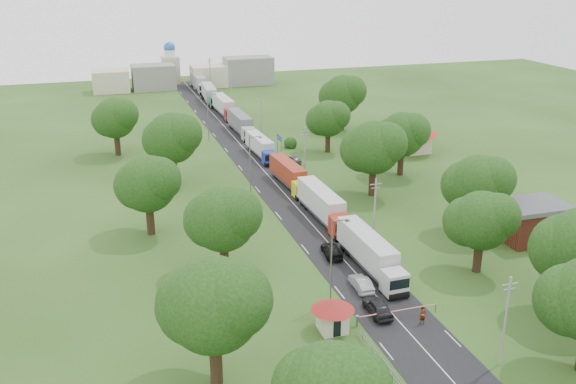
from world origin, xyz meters
name	(u,v)px	position (x,y,z in m)	size (l,w,h in m)	color
ground	(316,229)	(0.00, 0.00, 0.00)	(260.00, 260.00, 0.00)	#264115
road	(275,183)	(0.00, 20.00, 0.00)	(8.00, 200.00, 0.04)	black
boom_barrier	(385,314)	(-1.36, -25.00, 0.89)	(9.22, 0.35, 1.18)	slate
guard_booth	(333,311)	(-7.20, -25.00, 2.16)	(4.40, 4.40, 3.45)	beige
info_sign	(279,141)	(5.20, 35.00, 3.00)	(0.12, 3.10, 4.10)	slate
pole_0	(505,320)	(5.50, -35.00, 4.68)	(1.60, 0.24, 9.00)	gray
pole_1	(375,211)	(5.50, -7.00, 4.68)	(1.60, 0.24, 9.00)	gray
pole_2	(305,152)	(5.50, 21.00, 4.68)	(1.60, 0.24, 9.00)	gray
pole_3	(261,116)	(5.50, 49.00, 4.68)	(1.60, 0.24, 9.00)	gray
pole_4	(232,91)	(5.50, 77.00, 4.68)	(1.60, 0.24, 9.00)	gray
pole_5	(210,73)	(5.50, 105.00, 4.68)	(1.60, 0.24, 9.00)	gray
lamp_0	(333,257)	(-5.35, -20.00, 5.55)	(2.03, 0.22, 10.00)	slate
lamp_1	(251,163)	(-5.35, 15.00, 5.55)	(2.03, 0.22, 10.00)	slate
lamp_2	(209,114)	(-5.35, 50.00, 5.55)	(2.03, 0.22, 10.00)	slate
tree_2	(481,220)	(13.99, -17.86, 6.60)	(8.00, 8.00, 10.10)	#382616
tree_3	(478,183)	(19.99, -7.84, 7.22)	(8.80, 8.80, 11.07)	#382616
tree_4	(373,147)	(12.99, 10.17, 7.85)	(9.60, 9.60, 12.05)	#382616
tree_5	(402,134)	(21.99, 18.16, 7.22)	(8.80, 8.80, 11.07)	#382616
tree_6	(328,118)	(14.99, 35.14, 6.60)	(8.00, 8.00, 10.10)	#382616
tree_7	(342,94)	(23.99, 50.17, 7.85)	(9.60, 9.60, 12.05)	#382616
tree_9	(213,304)	(-20.01, -29.83, 7.85)	(9.60, 9.60, 12.05)	#382616
tree_10	(222,218)	(-15.01, -9.84, 7.22)	(8.80, 8.80, 11.07)	#382616
tree_11	(147,183)	(-22.01, 5.16, 7.22)	(8.80, 8.80, 11.07)	#382616
tree_12	(172,138)	(-16.01, 25.17, 7.85)	(9.60, 9.60, 12.05)	#382616
tree_13	(115,118)	(-24.01, 45.16, 7.22)	(8.80, 8.80, 11.07)	#382616
house_brick	(532,221)	(26.00, -12.00, 2.65)	(8.60, 6.60, 5.20)	maroon
house_cream	(410,134)	(30.00, 30.00, 3.64)	(10.08, 10.08, 5.80)	beige
distant_town	(191,75)	(0.68, 110.00, 3.49)	(52.00, 8.00, 8.00)	gray
church	(170,65)	(-4.00, 118.00, 5.39)	(5.00, 5.00, 12.30)	beige
truck_0	(370,253)	(1.93, -13.78, 2.24)	(2.84, 15.28, 4.23)	silver
truck_1	(323,205)	(2.08, 2.74, 2.27)	(2.99, 15.48, 4.28)	red
truck_2	(289,174)	(1.84, 18.02, 2.06)	(3.09, 14.04, 3.88)	yellow
truck_3	(261,147)	(1.76, 35.72, 1.98)	(2.89, 13.53, 3.74)	#1A349C
truck_4	(241,123)	(2.18, 53.56, 2.23)	(2.89, 15.19, 4.21)	#B5B5B5
truck_5	(224,106)	(2.38, 71.36, 2.25)	(2.98, 15.32, 4.24)	maroon
truck_6	(210,94)	(1.83, 86.82, 2.27)	(3.46, 15.47, 4.27)	#2A7044
truck_7	(199,82)	(2.06, 104.66, 2.26)	(2.74, 15.38, 4.26)	#A8A8A8
car_lane_front	(378,307)	(-1.53, -23.50, 0.83)	(1.95, 4.85, 1.65)	black
car_lane_mid	(361,283)	(-1.00, -18.00, 0.74)	(1.57, 4.50, 1.48)	#9FA3A7
car_lane_rear	(332,250)	(-1.00, -8.78, 0.72)	(2.03, 4.99, 1.45)	black
car_verge_near	(326,195)	(5.50, 10.45, 0.76)	(2.51, 5.44, 1.51)	#B3B3B3
car_verge_far	(293,160)	(6.32, 29.85, 0.70)	(1.65, 4.11, 1.40)	#4D5054
pedestrian_near	(423,316)	(1.99, -26.72, 0.98)	(0.71, 0.47, 1.96)	gray
pedestrian_booth	(331,312)	(-6.50, -22.84, 0.79)	(0.77, 0.60, 1.59)	gray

